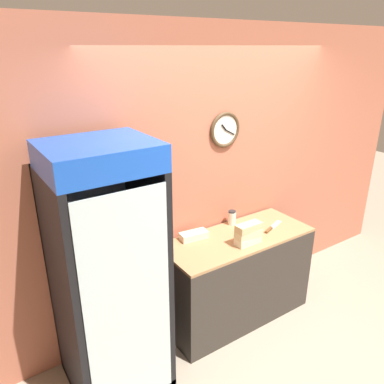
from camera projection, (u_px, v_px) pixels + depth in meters
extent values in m
plane|color=gray|center=(300.00, 370.00, 3.09)|extent=(14.00, 14.00, 0.00)
cube|color=#B7664C|center=(217.00, 176.00, 3.52)|extent=(5.20, 0.06, 2.70)
torus|color=#4C3823|center=(225.00, 130.00, 3.34)|extent=(0.33, 0.03, 0.33)
cylinder|color=silver|center=(225.00, 130.00, 3.34)|extent=(0.27, 0.01, 0.27)
cube|color=black|center=(224.00, 127.00, 3.31)|extent=(0.06, 0.01, 0.06)
cube|color=black|center=(230.00, 132.00, 3.37)|extent=(0.10, 0.01, 0.06)
cube|color=#332D28|center=(236.00, 278.00, 3.59)|extent=(1.43, 0.59, 0.84)
cube|color=#9E754C|center=(238.00, 237.00, 3.43)|extent=(1.43, 0.59, 0.02)
cube|color=black|center=(93.00, 263.00, 2.97)|extent=(0.70, 0.04, 1.76)
cube|color=black|center=(64.00, 299.00, 2.55)|extent=(0.05, 0.69, 1.76)
cube|color=black|center=(149.00, 270.00, 2.89)|extent=(0.05, 0.69, 1.76)
cube|color=black|center=(117.00, 372.00, 3.04)|extent=(0.70, 0.69, 0.05)
cube|color=white|center=(94.00, 265.00, 2.95)|extent=(0.60, 0.02, 1.66)
cube|color=silver|center=(129.00, 310.00, 2.45)|extent=(0.60, 0.01, 1.66)
cube|color=blue|center=(98.00, 156.00, 2.34)|extent=(0.70, 0.62, 0.18)
cube|color=silver|center=(115.00, 336.00, 2.88)|extent=(0.58, 0.57, 0.01)
cube|color=silver|center=(111.00, 302.00, 2.76)|extent=(0.58, 0.57, 0.01)
cube|color=silver|center=(108.00, 265.00, 2.65)|extent=(0.58, 0.57, 0.01)
cube|color=silver|center=(104.00, 225.00, 2.53)|extent=(0.58, 0.57, 0.01)
cylinder|color=gold|center=(104.00, 358.00, 2.57)|extent=(0.07, 0.07, 0.15)
cylinder|color=gold|center=(103.00, 346.00, 2.54)|extent=(0.03, 0.03, 0.06)
cylinder|color=#B2231E|center=(90.00, 236.00, 2.23)|extent=(0.07, 0.07, 0.13)
cylinder|color=#B2231E|center=(88.00, 222.00, 2.19)|extent=(0.03, 0.03, 0.06)
cylinder|color=#5B2D19|center=(149.00, 263.00, 2.54)|extent=(0.07, 0.07, 0.12)
cylinder|color=#5B2D19|center=(148.00, 252.00, 2.51)|extent=(0.03, 0.03, 0.05)
cylinder|color=orange|center=(103.00, 233.00, 2.28)|extent=(0.07, 0.07, 0.11)
cylinder|color=orange|center=(102.00, 221.00, 2.25)|extent=(0.03, 0.03, 0.05)
cylinder|color=navy|center=(89.00, 323.00, 2.42)|extent=(0.07, 0.07, 0.18)
cylinder|color=navy|center=(87.00, 307.00, 2.37)|extent=(0.03, 0.03, 0.08)
cylinder|color=navy|center=(143.00, 301.00, 2.62)|extent=(0.08, 0.08, 0.17)
cylinder|color=navy|center=(142.00, 286.00, 2.58)|extent=(0.03, 0.03, 0.07)
cube|color=beige|center=(248.00, 240.00, 3.29)|extent=(0.24, 0.10, 0.06)
cube|color=beige|center=(248.00, 234.00, 3.27)|extent=(0.25, 0.11, 0.06)
cube|color=tan|center=(249.00, 227.00, 3.24)|extent=(0.24, 0.10, 0.06)
cube|color=beige|center=(194.00, 235.00, 3.37)|extent=(0.26, 0.14, 0.06)
cube|color=silver|center=(276.00, 224.00, 3.65)|extent=(0.20, 0.11, 0.00)
cube|color=brown|center=(269.00, 230.00, 3.52)|extent=(0.13, 0.07, 0.02)
cylinder|color=silver|center=(232.00, 218.00, 3.64)|extent=(0.08, 0.08, 0.13)
cylinder|color=#262628|center=(232.00, 212.00, 3.61)|extent=(0.07, 0.07, 0.01)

